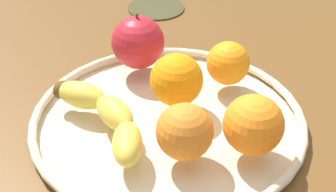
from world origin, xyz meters
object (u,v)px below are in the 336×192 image
at_px(apple, 138,42).
at_px(orange_front_left, 228,63).
at_px(orange_back_right, 253,125).
at_px(orange_front_right, 185,132).
at_px(fruit_bowl, 168,119).
at_px(orange_back_left, 177,80).
at_px(ambient_coaster, 156,7).
at_px(banana, 105,115).

distance_m(apple, orange_front_left, 0.14).
distance_m(orange_back_right, orange_front_right, 0.08).
height_order(fruit_bowl, orange_back_left, orange_back_left).
bearing_deg(ambient_coaster, apple, 136.37).
relative_size(orange_back_right, orange_back_left, 1.01).
xyz_separation_m(banana, apple, (0.10, -0.13, 0.02)).
bearing_deg(banana, orange_back_left, -94.29).
distance_m(fruit_bowl, apple, 0.15).
relative_size(apple, ambient_coaster, 0.79).
relative_size(fruit_bowl, orange_front_left, 5.87).
distance_m(fruit_bowl, ambient_coaster, 0.38).
distance_m(banana, ambient_coaster, 0.41).
bearing_deg(orange_front_left, ambient_coaster, -17.84).
relative_size(orange_front_right, orange_front_left, 1.09).
height_order(banana, orange_back_right, orange_back_right).
bearing_deg(orange_back_right, orange_front_right, 58.50).
bearing_deg(ambient_coaster, orange_front_left, 162.16).
bearing_deg(orange_back_right, apple, -1.66).
xyz_separation_m(banana, ambient_coaster, (0.28, -0.30, -0.03)).
bearing_deg(ambient_coaster, orange_back_left, 147.28).
height_order(banana, ambient_coaster, banana).
relative_size(apple, orange_front_right, 1.29).
bearing_deg(apple, fruit_bowl, 161.34).
xyz_separation_m(fruit_bowl, orange_front_right, (-0.08, 0.04, 0.04)).
relative_size(banana, apple, 2.32).
bearing_deg(orange_front_left, orange_front_right, 118.54).
height_order(orange_back_right, orange_front_right, orange_back_right).
height_order(fruit_bowl, orange_front_right, orange_front_right).
distance_m(orange_back_right, ambient_coaster, 0.47).
bearing_deg(orange_back_left, orange_back_right, -176.07).
bearing_deg(orange_back_left, orange_front_right, 145.68).
xyz_separation_m(banana, orange_front_left, (-0.02, -0.20, 0.01)).
relative_size(fruit_bowl, orange_back_left, 5.10).
bearing_deg(orange_back_right, orange_back_left, 3.93).
relative_size(orange_back_left, orange_front_right, 1.06).
height_order(orange_front_left, ambient_coaster, orange_front_left).
height_order(apple, orange_front_right, apple).
bearing_deg(orange_back_right, ambient_coaster, -22.76).
height_order(orange_back_left, orange_front_right, orange_back_left).
height_order(fruit_bowl, banana, banana).
xyz_separation_m(orange_front_right, ambient_coaster, (0.39, -0.25, -0.05)).
xyz_separation_m(fruit_bowl, ambient_coaster, (0.31, -0.22, -0.01)).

